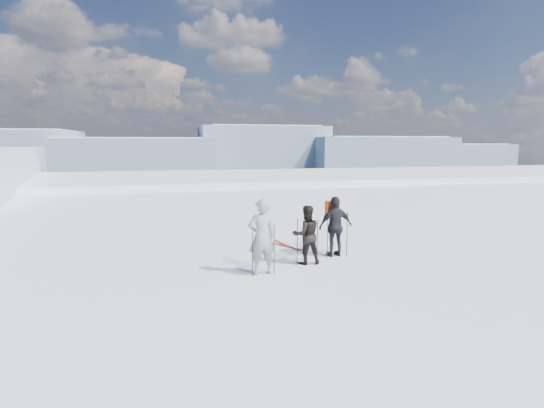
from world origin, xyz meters
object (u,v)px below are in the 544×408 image
(skier_grey, at_px, (262,237))
(skier_pack, at_px, (336,226))
(skier_dark, at_px, (306,235))
(skis_loose, at_px, (284,245))

(skier_grey, relative_size, skier_pack, 1.09)
(skier_grey, bearing_deg, skier_dark, -161.35)
(skier_dark, distance_m, skis_loose, 2.32)
(skier_dark, bearing_deg, skier_pack, -152.46)
(skier_grey, bearing_deg, skis_loose, -122.49)
(skis_loose, bearing_deg, skier_pack, -54.09)
(skier_dark, height_order, skis_loose, skier_dark)
(skis_loose, bearing_deg, skier_grey, -116.16)
(skier_grey, relative_size, skis_loose, 1.19)
(skier_grey, relative_size, skier_dark, 1.19)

